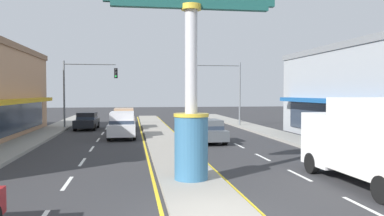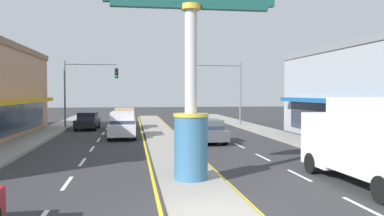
{
  "view_description": "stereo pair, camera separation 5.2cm",
  "coord_description": "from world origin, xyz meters",
  "px_view_note": "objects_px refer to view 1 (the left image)",
  "views": [
    {
      "loc": [
        -2.13,
        -9.76,
        3.29
      ],
      "look_at": [
        0.57,
        7.65,
        2.6
      ],
      "focal_mm": 36.44,
      "sensor_mm": 36.0,
      "label": 1
    },
    {
      "loc": [
        -2.08,
        -9.77,
        3.29
      ],
      "look_at": [
        0.57,
        7.65,
        2.6
      ],
      "focal_mm": 36.44,
      "sensor_mm": 36.0,
      "label": 2
    }
  ],
  "objects_px": {
    "traffic_light_right_side": "(222,83)",
    "traffic_light_left_side": "(84,82)",
    "box_truck_near_right_lane": "(379,140)",
    "pedestrian_near_kerb": "(375,140)",
    "sedan_far_left_oncoming": "(87,121)",
    "suv_mid_left_lane": "(124,119)",
    "district_sign": "(191,75)",
    "sedan_far_right_lane": "(208,131)",
    "suv_near_left_lane": "(122,125)"
  },
  "relations": [
    {
      "from": "traffic_light_right_side",
      "to": "traffic_light_left_side",
      "type": "bearing_deg",
      "value": 178.87
    },
    {
      "from": "box_truck_near_right_lane",
      "to": "pedestrian_near_kerb",
      "type": "xyz_separation_m",
      "value": [
        2.54,
        3.93,
        -0.51
      ]
    },
    {
      "from": "traffic_light_left_side",
      "to": "traffic_light_right_side",
      "type": "xyz_separation_m",
      "value": [
        12.8,
        -0.25,
        0.0
      ]
    },
    {
      "from": "traffic_light_right_side",
      "to": "sedan_far_left_oncoming",
      "type": "height_order",
      "value": "traffic_light_right_side"
    },
    {
      "from": "suv_mid_left_lane",
      "to": "sedan_far_left_oncoming",
      "type": "height_order",
      "value": "suv_mid_left_lane"
    },
    {
      "from": "box_truck_near_right_lane",
      "to": "traffic_light_left_side",
      "type": "bearing_deg",
      "value": 117.14
    },
    {
      "from": "traffic_light_left_side",
      "to": "traffic_light_right_side",
      "type": "relative_size",
      "value": 1.0
    },
    {
      "from": "suv_mid_left_lane",
      "to": "traffic_light_left_side",
      "type": "bearing_deg",
      "value": 161.73
    },
    {
      "from": "district_sign",
      "to": "traffic_light_right_side",
      "type": "xyz_separation_m",
      "value": [
        6.4,
        22.37,
        0.31
      ]
    },
    {
      "from": "sedan_far_right_lane",
      "to": "suv_near_left_lane",
      "type": "bearing_deg",
      "value": 148.43
    },
    {
      "from": "traffic_light_left_side",
      "to": "box_truck_near_right_lane",
      "type": "bearing_deg",
      "value": -62.86
    },
    {
      "from": "district_sign",
      "to": "sedan_far_left_oncoming",
      "type": "height_order",
      "value": "district_sign"
    },
    {
      "from": "traffic_light_right_side",
      "to": "sedan_far_left_oncoming",
      "type": "xyz_separation_m",
      "value": [
        -12.51,
        -0.33,
        -3.46
      ]
    },
    {
      "from": "sedan_far_left_oncoming",
      "to": "district_sign",
      "type": "bearing_deg",
      "value": -74.5
    },
    {
      "from": "traffic_light_right_side",
      "to": "district_sign",
      "type": "bearing_deg",
      "value": -105.97
    },
    {
      "from": "traffic_light_right_side",
      "to": "sedan_far_left_oncoming",
      "type": "distance_m",
      "value": 12.98
    },
    {
      "from": "sedan_far_right_lane",
      "to": "pedestrian_near_kerb",
      "type": "relative_size",
      "value": 2.49
    },
    {
      "from": "traffic_light_right_side",
      "to": "pedestrian_near_kerb",
      "type": "bearing_deg",
      "value": -83.53
    },
    {
      "from": "district_sign",
      "to": "box_truck_near_right_lane",
      "type": "distance_m",
      "value": 6.83
    },
    {
      "from": "suv_near_left_lane",
      "to": "suv_mid_left_lane",
      "type": "distance_m",
      "value": 6.75
    },
    {
      "from": "pedestrian_near_kerb",
      "to": "sedan_far_left_oncoming",
      "type": "bearing_deg",
      "value": 126.54
    },
    {
      "from": "traffic_light_left_side",
      "to": "pedestrian_near_kerb",
      "type": "xyz_separation_m",
      "value": [
        15.1,
        -20.58,
        -3.07
      ]
    },
    {
      "from": "traffic_light_right_side",
      "to": "suv_mid_left_lane",
      "type": "distance_m",
      "value": 9.82
    },
    {
      "from": "box_truck_near_right_lane",
      "to": "suv_mid_left_lane",
      "type": "distance_m",
      "value": 25.0
    },
    {
      "from": "box_truck_near_right_lane",
      "to": "suv_mid_left_lane",
      "type": "bearing_deg",
      "value": 111.06
    },
    {
      "from": "box_truck_near_right_lane",
      "to": "sedan_far_left_oncoming",
      "type": "height_order",
      "value": "box_truck_near_right_lane"
    },
    {
      "from": "sedan_far_right_lane",
      "to": "suv_near_left_lane",
      "type": "relative_size",
      "value": 0.95
    },
    {
      "from": "sedan_far_right_lane",
      "to": "sedan_far_left_oncoming",
      "type": "distance_m",
      "value": 14.02
    },
    {
      "from": "sedan_far_left_oncoming",
      "to": "pedestrian_near_kerb",
      "type": "height_order",
      "value": "pedestrian_near_kerb"
    },
    {
      "from": "traffic_light_left_side",
      "to": "suv_mid_left_lane",
      "type": "bearing_deg",
      "value": -18.27
    },
    {
      "from": "suv_near_left_lane",
      "to": "traffic_light_left_side",
      "type": "bearing_deg",
      "value": 114.33
    },
    {
      "from": "traffic_light_right_side",
      "to": "pedestrian_near_kerb",
      "type": "height_order",
      "value": "traffic_light_right_side"
    },
    {
      "from": "district_sign",
      "to": "pedestrian_near_kerb",
      "type": "distance_m",
      "value": 9.36
    },
    {
      "from": "suv_mid_left_lane",
      "to": "district_sign",
      "type": "bearing_deg",
      "value": -82.52
    },
    {
      "from": "traffic_light_left_side",
      "to": "sedan_far_right_lane",
      "type": "distance_m",
      "value": 15.05
    },
    {
      "from": "suv_near_left_lane",
      "to": "suv_mid_left_lane",
      "type": "relative_size",
      "value": 1.0
    },
    {
      "from": "sedan_far_left_oncoming",
      "to": "pedestrian_near_kerb",
      "type": "xyz_separation_m",
      "value": [
        14.82,
        -20.0,
        0.39
      ]
    },
    {
      "from": "traffic_light_right_side",
      "to": "sedan_far_right_lane",
      "type": "height_order",
      "value": "traffic_light_right_side"
    },
    {
      "from": "traffic_light_right_side",
      "to": "suv_mid_left_lane",
      "type": "relative_size",
      "value": 1.35
    },
    {
      "from": "traffic_light_left_side",
      "to": "pedestrian_near_kerb",
      "type": "height_order",
      "value": "traffic_light_left_side"
    },
    {
      "from": "box_truck_near_right_lane",
      "to": "suv_near_left_lane",
      "type": "height_order",
      "value": "box_truck_near_right_lane"
    },
    {
      "from": "sedan_far_right_lane",
      "to": "pedestrian_near_kerb",
      "type": "height_order",
      "value": "pedestrian_near_kerb"
    },
    {
      "from": "district_sign",
      "to": "suv_near_left_lane",
      "type": "height_order",
      "value": "district_sign"
    },
    {
      "from": "sedan_far_right_lane",
      "to": "suv_mid_left_lane",
      "type": "xyz_separation_m",
      "value": [
        -5.63,
        10.21,
        0.2
      ]
    },
    {
      "from": "district_sign",
      "to": "traffic_light_right_side",
      "type": "height_order",
      "value": "district_sign"
    },
    {
      "from": "traffic_light_left_side",
      "to": "box_truck_near_right_lane",
      "type": "height_order",
      "value": "traffic_light_left_side"
    },
    {
      "from": "traffic_light_right_side",
      "to": "suv_mid_left_lane",
      "type": "bearing_deg",
      "value": -174.23
    },
    {
      "from": "sedan_far_right_lane",
      "to": "box_truck_near_right_lane",
      "type": "bearing_deg",
      "value": -75.68
    },
    {
      "from": "sedan_far_right_lane",
      "to": "suv_near_left_lane",
      "type": "distance_m",
      "value": 6.61
    },
    {
      "from": "sedan_far_left_oncoming",
      "to": "pedestrian_near_kerb",
      "type": "distance_m",
      "value": 24.89
    }
  ]
}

